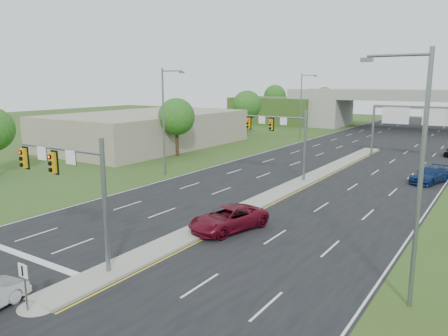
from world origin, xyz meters
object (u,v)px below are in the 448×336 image
overpass (414,113)px  keep_right_sign (24,279)px  sign_gantry (418,118)px  car_far_a (228,219)px  car_far_b (430,175)px  signal_mast_far (283,132)px  signal_mast_near (73,179)px

overpass → keep_right_sign: bearing=-90.0°
sign_gantry → overpass: bearing=100.8°
keep_right_sign → sign_gantry: sign_gantry is taller
overpass → car_far_a: size_ratio=14.24×
overpass → car_far_b: 49.86m
car_far_a → signal_mast_far: bearing=118.8°
signal_mast_near → overpass: overpass is taller
signal_mast_far → car_far_a: (3.76, -15.93, -3.92)m
overpass → car_far_b: (10.38, -48.69, -2.78)m
signal_mast_near → keep_right_sign: size_ratio=3.18×
signal_mast_far → keep_right_sign: (2.26, -29.45, -3.21)m
overpass → car_far_a: (1.50, -71.00, -2.75)m
signal_mast_near → car_far_a: 10.57m
signal_mast_near → signal_mast_far: 25.00m
keep_right_sign → car_far_b: bearing=73.8°
signal_mast_near → car_far_b: signal_mast_near is taller
car_far_a → car_far_b: 24.02m
keep_right_sign → car_far_b: keep_right_sign is taller
signal_mast_far → keep_right_sign: 29.71m
signal_mast_far → overpass: 55.13m
sign_gantry → signal_mast_far: bearing=-114.1°
keep_right_sign → sign_gantry: bearing=82.3°
signal_mast_far → signal_mast_near: bearing=-90.0°
overpass → sign_gantry: bearing=-79.2°
sign_gantry → car_far_b: bearing=-74.8°
car_far_b → signal_mast_near: bearing=-95.0°
car_far_b → sign_gantry: bearing=122.1°
sign_gantry → car_far_a: bearing=-98.2°
sign_gantry → car_far_b: 14.79m
car_far_a → car_far_b: (8.88, 22.32, -0.02)m
signal_mast_near → car_far_a: bearing=67.5°
keep_right_sign → car_far_a: 13.62m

